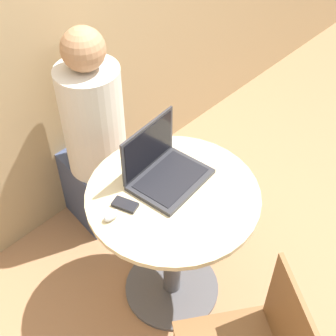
{
  "coord_description": "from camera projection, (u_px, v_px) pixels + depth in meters",
  "views": [
    {
      "loc": [
        -1.0,
        -0.92,
        2.23
      ],
      "look_at": [
        0.02,
        0.05,
        0.86
      ],
      "focal_mm": 50.0,
      "sensor_mm": 36.0,
      "label": 1
    }
  ],
  "objects": [
    {
      "name": "ground_plane",
      "position": [
        172.0,
        288.0,
        2.53
      ],
      "size": [
        12.0,
        12.0,
        0.0
      ],
      "primitive_type": "plane",
      "color": "#9E704C"
    },
    {
      "name": "laptop",
      "position": [
        163.0,
        169.0,
        2.04
      ],
      "size": [
        0.35,
        0.29,
        0.26
      ],
      "color": "#2D2D33",
      "rests_on": "round_table"
    },
    {
      "name": "computer_mouse",
      "position": [
        111.0,
        215.0,
        1.89
      ],
      "size": [
        0.07,
        0.04,
        0.04
      ],
      "color": "#B2B2B7",
      "rests_on": "round_table"
    },
    {
      "name": "round_table",
      "position": [
        173.0,
        228.0,
        2.17
      ],
      "size": [
        0.76,
        0.76,
        0.76
      ],
      "color": "#4C4C51",
      "rests_on": "ground_plane"
    },
    {
      "name": "cell_phone",
      "position": [
        125.0,
        205.0,
        1.95
      ],
      "size": [
        0.09,
        0.12,
        0.02
      ],
      "color": "black",
      "rests_on": "round_table"
    },
    {
      "name": "person_seated",
      "position": [
        92.0,
        147.0,
        2.55
      ],
      "size": [
        0.35,
        0.51,
        1.26
      ],
      "color": "#3D4766",
      "rests_on": "ground_plane"
    },
    {
      "name": "back_wall",
      "position": [
        25.0,
        7.0,
        2.07
      ],
      "size": [
        7.0,
        0.05,
        2.6
      ],
      "color": "tan",
      "rests_on": "ground_plane"
    }
  ]
}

